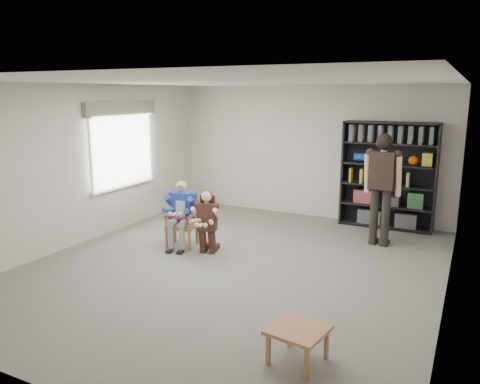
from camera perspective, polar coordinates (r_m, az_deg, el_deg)
The scene contains 9 objects.
room_shell at distance 6.97m, azimuth -0.76°, elevation 1.75°, with size 6.00×7.00×2.80m, color beige, non-canonical shape.
floor at distance 7.35m, azimuth -0.72°, elevation -9.06°, with size 6.00×7.00×0.01m, color #5F5E57.
window_left at distance 9.42m, azimuth -14.05°, elevation 5.48°, with size 0.16×2.00×1.75m, color white, non-canonical shape.
armchair at distance 8.19m, azimuth -7.13°, elevation -3.60°, with size 0.52×0.51×0.90m, color #B06E43, non-canonical shape.
seated_man at distance 8.15m, azimuth -7.16°, elevation -2.69°, with size 0.51×0.71×1.18m, color navy, non-canonical shape.
kneeling_woman at distance 7.76m, azimuth -4.08°, elevation -3.75°, with size 0.45×0.72×1.08m, color #35201A, non-canonical shape.
bookshelf at distance 9.61m, azimuth 17.60°, elevation 1.90°, with size 1.80×0.38×2.10m, color black, non-canonical shape.
standing_man at distance 8.44m, azimuth 16.84°, elevation 0.10°, with size 0.60×0.33×1.95m, color black, non-canonical shape.
side_table at distance 4.93m, azimuth 7.05°, elevation -18.01°, with size 0.53×0.53×0.37m, color #B06E43, non-canonical shape.
Camera 1 is at (3.17, -6.08, 2.64)m, focal length 35.00 mm.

